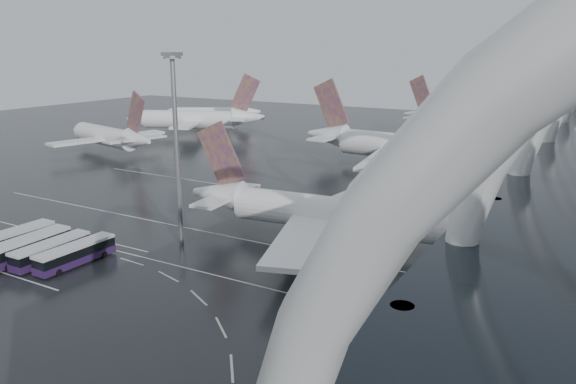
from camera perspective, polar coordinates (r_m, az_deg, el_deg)
The scene contains 20 objects.
ground at distance 81.49m, azimuth -8.92°, elevation -7.29°, with size 420.00×420.00×0.00m, color black.
lane_marking_near at distance 80.07m, azimuth -9.83°, elevation -7.73°, with size 120.00×0.25×0.01m, color silver.
lane_marking_mid at distance 90.45m, azimuth -4.13°, elevation -4.90°, with size 120.00×0.25×0.01m, color silver.
lane_marking_far at distance 113.56m, azimuth 3.85°, elevation -0.83°, with size 120.00×0.25×0.01m, color silver.
bus_bay_line_north at distance 97.68m, azimuth -19.97°, elevation -4.28°, with size 28.00×0.25×0.01m, color silver.
airliner_main at distance 87.97m, azimuth 4.83°, elevation -2.35°, with size 53.94×47.05×18.26m.
airliner_gate_b at distance 143.21m, azimuth 12.64°, elevation 4.33°, with size 63.33×56.88×22.00m.
airliner_gate_c at distance 196.40m, azimuth 18.73°, elevation 6.50°, with size 57.43×52.11×20.57m.
jet_remote_west at distance 169.92m, azimuth -17.65°, elevation 5.35°, with size 43.07×34.92×18.86m.
jet_remote_mid at distance 198.45m, azimuth -9.17°, elevation 7.27°, with size 46.97×38.34×21.35m.
jet_remote_far at distance 223.92m, azimuth -7.72°, elevation 7.87°, with size 37.19×30.45×17.33m.
bus_row_near_a at distance 94.43m, azimuth -26.25°, elevation -4.43°, with size 3.24×13.33×3.28m.
bus_row_near_b at distance 90.13m, azimuth -25.00°, elevation -5.13°, with size 3.65×13.64×3.33m.
bus_row_near_c at distance 87.98m, azimuth -22.94°, elevation -5.50°, with size 3.12×12.25×3.00m.
bus_row_near_d at distance 85.37m, azimuth -20.79°, elevation -5.88°, with size 3.07×12.31×3.02m.
floodlight_mast at distance 85.43m, azimuth -11.35°, elevation 6.44°, with size 2.25×2.25×29.31m.
gse_cart_belly_b at distance 99.02m, azimuth 14.85°, elevation -3.23°, with size 2.40×1.42×1.31m, color slate.
gse_cart_belly_c at distance 88.20m, azimuth 0.85°, elevation -5.02°, with size 1.93×1.14×1.05m, color #B19617.
gse_cart_belly_d at distance 93.11m, azimuth 15.75°, elevation -4.50°, with size 2.05×1.21×1.12m, color slate.
gse_cart_belly_e at distance 99.14m, azimuth 6.85°, elevation -2.82°, with size 2.37×1.40×1.29m, color #B19617.
Camera 1 is at (48.45, -58.20, 30.10)m, focal length 35.00 mm.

